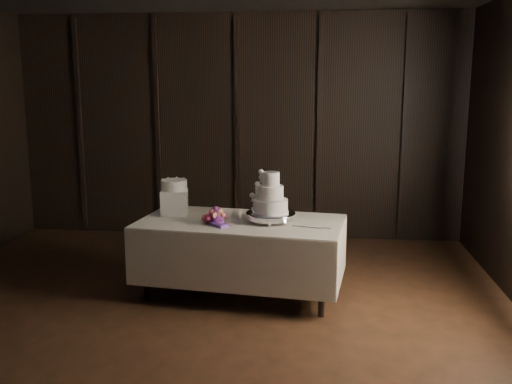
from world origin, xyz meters
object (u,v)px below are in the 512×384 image
object	(u,v)px
wedding_cake	(268,197)
display_table	(241,254)
cake_stand	(271,217)
box_pedestal	(174,202)
bouquet	(216,217)
small_cake	(174,185)

from	to	relation	value
wedding_cake	display_table	bearing A→B (deg)	-175.79
cake_stand	wedding_cake	bearing A→B (deg)	-150.26
box_pedestal	wedding_cake	bearing A→B (deg)	-13.54
bouquet	small_cake	size ratio (longest dim) A/B	1.48
display_table	cake_stand	world-z (taller)	cake_stand
wedding_cake	bouquet	distance (m)	0.53
wedding_cake	small_cake	xyz separation A→B (m)	(-0.99, 0.24, 0.06)
cake_stand	wedding_cake	distance (m)	0.21
cake_stand	wedding_cake	world-z (taller)	wedding_cake
display_table	box_pedestal	distance (m)	0.88
wedding_cake	small_cake	distance (m)	1.02
cake_stand	box_pedestal	world-z (taller)	box_pedestal
wedding_cake	bouquet	size ratio (longest dim) A/B	1.02
cake_stand	bouquet	world-z (taller)	bouquet
wedding_cake	box_pedestal	world-z (taller)	wedding_cake
cake_stand	bouquet	size ratio (longest dim) A/B	1.23
box_pedestal	display_table	bearing A→B (deg)	-16.52
display_table	wedding_cake	distance (m)	0.65
bouquet	box_pedestal	world-z (taller)	box_pedestal
display_table	wedding_cake	world-z (taller)	wedding_cake
display_table	small_cake	distance (m)	0.99
bouquet	box_pedestal	bearing A→B (deg)	145.22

